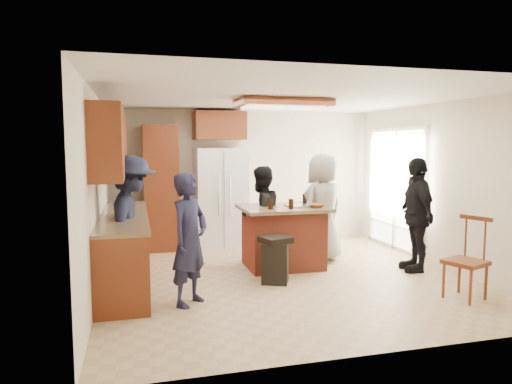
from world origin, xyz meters
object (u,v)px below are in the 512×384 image
object	(u,v)px
person_behind_right	(323,208)
refrigerator	(220,198)
person_side_right	(416,214)
trash_bin	(275,259)
person_counter	(132,222)
spindle_chair	(466,262)
person_behind_left	(261,215)
person_front_left	(189,239)
kitchen_island	(283,236)

from	to	relation	value
person_behind_right	refrigerator	xyz separation A→B (m)	(-1.39, 1.42, 0.04)
person_side_right	trash_bin	distance (m)	2.25
person_counter	spindle_chair	world-z (taller)	person_counter
person_behind_left	spindle_chair	size ratio (longest dim) A/B	1.54
person_behind_right	refrigerator	size ratio (longest dim) A/B	0.96
person_front_left	person_counter	distance (m)	1.09
refrigerator	trash_bin	bearing A→B (deg)	-82.25
person_side_right	trash_bin	xyz separation A→B (m)	(-2.18, -0.06, -0.52)
person_side_right	person_counter	world-z (taller)	person_counter
person_behind_left	person_behind_right	xyz separation A→B (m)	(0.99, -0.11, 0.10)
person_counter	refrigerator	xyz separation A→B (m)	(1.54, 2.03, 0.04)
person_front_left	person_behind_right	distance (m)	2.72
person_behind_left	person_behind_right	size ratio (longest dim) A/B	0.89
person_behind_right	spindle_chair	distance (m)	2.38
person_behind_right	person_behind_left	bearing A→B (deg)	-34.16
refrigerator	kitchen_island	world-z (taller)	refrigerator
person_front_left	person_side_right	bearing A→B (deg)	-37.43
person_side_right	refrigerator	world-z (taller)	refrigerator
kitchen_island	trash_bin	size ratio (longest dim) A/B	2.03
refrigerator	kitchen_island	distance (m)	1.79
person_behind_left	kitchen_island	world-z (taller)	person_behind_left
trash_bin	person_behind_left	bearing A→B (deg)	85.45
person_behind_left	spindle_chair	distance (m)	2.99
person_behind_right	refrigerator	world-z (taller)	refrigerator
person_side_right	person_counter	size ratio (longest dim) A/B	0.97
spindle_chair	trash_bin	bearing A→B (deg)	149.19
person_behind_left	person_counter	world-z (taller)	person_counter
person_counter	spindle_chair	size ratio (longest dim) A/B	1.73
person_front_left	person_behind_left	world-z (taller)	person_front_left
kitchen_island	person_side_right	bearing A→B (deg)	-20.37
person_behind_left	refrigerator	size ratio (longest dim) A/B	0.85
person_behind_left	kitchen_island	size ratio (longest dim) A/B	1.19
refrigerator	spindle_chair	xyz separation A→B (m)	(2.35, -3.55, -0.45)
person_behind_left	person_counter	size ratio (longest dim) A/B	0.89
trash_bin	spindle_chair	size ratio (longest dim) A/B	0.63
person_front_left	refrigerator	bearing A→B (deg)	25.19
person_front_left	kitchen_island	distance (m)	2.05
person_behind_right	person_side_right	distance (m)	1.41
person_behind_right	refrigerator	distance (m)	1.99
person_behind_left	spindle_chair	world-z (taller)	person_behind_left
spindle_chair	person_behind_left	bearing A→B (deg)	131.02
person_front_left	kitchen_island	world-z (taller)	person_front_left
person_side_right	person_behind_right	bearing A→B (deg)	-116.06
person_behind_left	spindle_chair	bearing A→B (deg)	100.38
person_front_left	person_counter	bearing A→B (deg)	79.16
person_side_right	person_behind_left	bearing A→B (deg)	-102.94
person_counter	refrigerator	bearing A→B (deg)	-31.19
refrigerator	person_behind_right	bearing A→B (deg)	-45.51
person_behind_right	person_side_right	world-z (taller)	person_behind_right
person_behind_left	person_side_right	xyz separation A→B (m)	(2.10, -0.97, 0.07)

